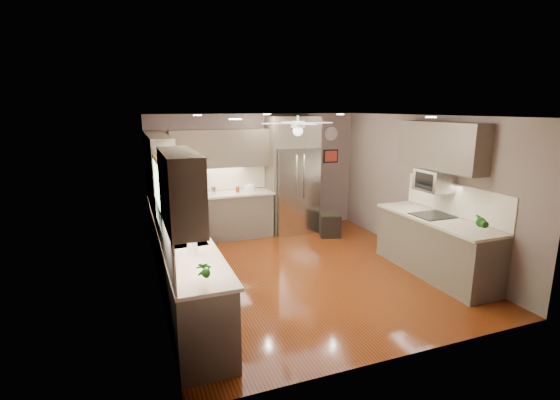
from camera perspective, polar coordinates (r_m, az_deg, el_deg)
floor at (r=6.74m, az=3.34°, el=-10.01°), size 5.00×5.00×0.00m
ceiling at (r=6.22m, az=3.65°, el=11.74°), size 5.00×5.00×0.00m
wall_back at (r=8.66m, az=-3.29°, el=3.75°), size 4.50×0.00×4.50m
wall_front at (r=4.29m, az=17.34°, el=-6.34°), size 4.50×0.00×4.50m
wall_left at (r=5.84m, az=-17.12°, el=-1.28°), size 0.00×5.00×5.00m
wall_right at (r=7.55m, az=19.27°, el=1.69°), size 0.00×5.00×5.00m
canister_b at (r=8.17m, az=-9.29°, el=1.33°), size 0.13×0.13×0.15m
canister_d at (r=8.27m, az=-5.99°, el=1.50°), size 0.10×0.10×0.12m
soap_bottle at (r=5.70m, az=-15.16°, el=-3.84°), size 0.10×0.10×0.17m
potted_plant_left at (r=4.05m, az=-10.50°, el=-9.63°), size 0.16×0.11×0.29m
potted_plant_right at (r=6.18m, az=26.52°, el=-2.76°), size 0.21×0.19×0.32m
bowl at (r=8.37m, az=-4.21°, el=1.46°), size 0.29×0.29×0.06m
left_run at (r=6.22m, az=-14.01°, el=-7.60°), size 0.65×4.70×1.45m
back_run at (r=8.36m, az=-7.36°, el=-2.05°), size 1.85×0.65×1.45m
uppers at (r=6.67m, az=-4.82°, el=6.39°), size 4.50×4.70×0.95m
window at (r=5.29m, az=-16.63°, el=0.65°), size 0.05×1.12×0.92m
sink at (r=5.48m, az=-13.18°, el=-5.70°), size 0.50×0.70×0.32m
refrigerator at (r=8.59m, az=1.87°, el=3.27°), size 1.06×0.75×2.45m
right_run at (r=6.95m, az=20.97°, el=-5.90°), size 0.70×2.20×1.45m
microwave at (r=6.96m, az=20.87°, el=2.60°), size 0.43×0.55×0.34m
ceiling_fan at (r=6.50m, az=2.52°, el=10.32°), size 1.18×1.18×0.32m
recessed_lights at (r=6.57m, az=1.86°, el=11.77°), size 2.84×3.14×0.01m
wall_clock at (r=9.23m, az=7.23°, el=9.23°), size 0.30×0.03×0.30m
framed_print at (r=9.27m, az=7.15°, el=6.14°), size 0.36×0.03×0.30m
stool at (r=8.49m, az=7.05°, el=-3.52°), size 0.51×0.51×0.48m
paper_towel at (r=4.86m, az=-12.26°, el=-5.91°), size 0.12×0.12×0.30m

